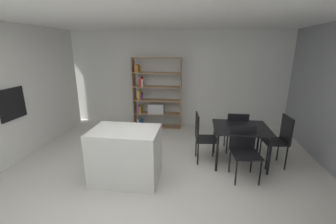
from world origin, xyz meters
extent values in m
plane|color=beige|center=(0.00, 0.00, 0.00)|extent=(9.08, 9.08, 0.00)
cube|color=white|center=(0.00, 0.00, 2.65)|extent=(6.61, 6.46, 0.06)
cube|color=silver|center=(0.00, 3.20, 1.31)|extent=(6.61, 0.06, 2.62)
cube|color=black|center=(-2.59, 0.59, 1.15)|extent=(0.04, 0.58, 0.59)
cylinder|color=#B7BABC|center=(-2.63, 0.59, 1.40)|extent=(0.02, 0.46, 0.02)
cube|color=silver|center=(-0.31, 0.22, 0.45)|extent=(1.09, 0.74, 0.89)
cube|color=#997551|center=(-0.90, 2.87, 0.96)|extent=(0.02, 0.31, 1.92)
cube|color=#997551|center=(0.40, 2.87, 0.96)|extent=(0.02, 0.31, 1.92)
cube|color=#997551|center=(-0.25, 2.87, 1.91)|extent=(1.32, 0.31, 0.02)
cube|color=#997551|center=(-0.25, 2.87, 0.01)|extent=(1.32, 0.31, 0.02)
cube|color=#997551|center=(-0.25, 2.87, 0.40)|extent=(1.28, 0.31, 0.02)
cube|color=#997551|center=(-0.25, 2.87, 0.77)|extent=(1.28, 0.31, 0.02)
cube|color=#997551|center=(-0.25, 2.87, 1.15)|extent=(1.28, 0.31, 0.02)
cube|color=#997551|center=(-0.25, 2.87, 1.53)|extent=(1.28, 0.31, 0.02)
cube|color=silver|center=(-0.80, 2.87, 0.13)|extent=(0.05, 0.25, 0.21)
cube|color=#2D6BAD|center=(-0.73, 2.87, 0.11)|extent=(0.06, 0.25, 0.17)
cube|color=#8E4793|center=(-0.79, 2.87, 0.50)|extent=(0.06, 0.25, 0.19)
cube|color=gold|center=(-0.73, 2.87, 0.50)|extent=(0.04, 0.25, 0.19)
cube|color=gold|center=(-0.75, 2.87, 0.91)|extent=(0.06, 0.25, 0.26)
cube|color=#8E4793|center=(-0.70, 2.87, 0.88)|extent=(0.04, 0.25, 0.18)
cube|color=red|center=(-0.72, 2.87, 1.26)|extent=(0.04, 0.25, 0.20)
cube|color=red|center=(-0.68, 2.87, 1.29)|extent=(0.03, 0.25, 0.25)
cube|color=silver|center=(-0.64, 2.87, 1.26)|extent=(0.04, 0.25, 0.20)
cube|color=orange|center=(-0.81, 2.87, 1.64)|extent=(0.04, 0.25, 0.20)
cube|color=orange|center=(-0.76, 2.87, 1.63)|extent=(0.04, 0.25, 0.19)
cube|color=#B7BABC|center=(-0.28, 2.87, 0.54)|extent=(0.44, 0.27, 0.26)
cube|color=black|center=(1.67, 1.04, 0.73)|extent=(1.01, 0.87, 0.03)
cylinder|color=black|center=(1.22, 0.67, 0.36)|extent=(0.04, 0.04, 0.71)
cylinder|color=black|center=(2.11, 0.67, 0.36)|extent=(0.04, 0.04, 0.71)
cylinder|color=black|center=(1.22, 1.41, 0.36)|extent=(0.04, 0.04, 0.71)
cylinder|color=black|center=(2.11, 1.41, 0.36)|extent=(0.04, 0.04, 0.71)
cube|color=black|center=(2.29, 1.04, 0.48)|extent=(0.44, 0.44, 0.03)
cube|color=black|center=(2.48, 1.06, 0.73)|extent=(0.06, 0.41, 0.48)
cylinder|color=black|center=(2.11, 1.20, 0.23)|extent=(0.03, 0.03, 0.47)
cylinder|color=black|center=(2.14, 0.85, 0.23)|extent=(0.03, 0.03, 0.47)
cylinder|color=black|center=(2.45, 1.23, 0.23)|extent=(0.03, 0.03, 0.47)
cylinder|color=black|center=(2.48, 0.88, 0.23)|extent=(0.03, 0.03, 0.47)
cube|color=black|center=(1.04, 1.04, 0.46)|extent=(0.45, 0.45, 0.03)
cube|color=black|center=(0.86, 1.02, 0.72)|extent=(0.08, 0.41, 0.49)
cylinder|color=black|center=(1.24, 0.89, 0.22)|extent=(0.03, 0.03, 0.45)
cylinder|color=black|center=(1.20, 1.23, 0.22)|extent=(0.03, 0.03, 0.45)
cylinder|color=black|center=(0.89, 0.85, 0.22)|extent=(0.03, 0.03, 0.45)
cylinder|color=black|center=(0.85, 1.19, 0.22)|extent=(0.03, 0.03, 0.45)
cube|color=black|center=(1.67, 1.59, 0.47)|extent=(0.43, 0.43, 0.03)
cube|color=black|center=(1.67, 1.40, 0.69)|extent=(0.42, 0.04, 0.40)
cylinder|color=black|center=(1.84, 1.78, 0.23)|extent=(0.03, 0.03, 0.46)
cylinder|color=black|center=(1.49, 1.77, 0.23)|extent=(0.03, 0.03, 0.46)
cylinder|color=black|center=(1.85, 1.42, 0.23)|extent=(0.03, 0.03, 0.46)
cylinder|color=black|center=(1.49, 1.41, 0.23)|extent=(0.03, 0.03, 0.46)
cube|color=black|center=(1.67, 0.49, 0.46)|extent=(0.50, 0.51, 0.03)
cube|color=black|center=(1.64, 0.70, 0.67)|extent=(0.45, 0.09, 0.40)
cylinder|color=black|center=(1.50, 0.27, 0.22)|extent=(0.03, 0.03, 0.45)
cylinder|color=black|center=(1.89, 0.32, 0.22)|extent=(0.03, 0.03, 0.45)
cylinder|color=black|center=(1.45, 0.66, 0.22)|extent=(0.03, 0.03, 0.45)
cylinder|color=black|center=(1.84, 0.71, 0.22)|extent=(0.03, 0.03, 0.45)
camera|label=1|loc=(0.83, -2.97, 2.15)|focal=23.52mm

